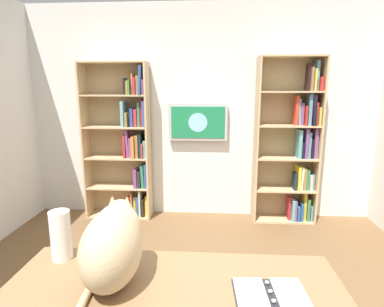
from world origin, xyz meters
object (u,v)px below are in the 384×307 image
at_px(bookshelf_left, 294,145).
at_px(open_binder, 270,293).
at_px(wall_mounted_tv, 198,122).
at_px(cat, 114,243).
at_px(paper_towel_roll, 61,235).
at_px(desk, 174,306).
at_px(bookshelf_right, 126,143).

xyz_separation_m(bookshelf_left, open_binder, (0.74, 2.58, -0.23)).
relative_size(wall_mounted_tv, open_binder, 2.19).
xyz_separation_m(cat, paper_towel_roll, (0.35, -0.18, -0.06)).
bearing_deg(desk, bookshelf_right, -69.97).
bearing_deg(bookshelf_right, open_binder, 118.12).
height_order(desk, paper_towel_roll, paper_towel_roll).
distance_m(bookshelf_left, bookshelf_right, 2.12).
xyz_separation_m(bookshelf_right, desk, (-0.93, 2.55, -0.35)).
relative_size(bookshelf_right, desk, 1.22).
distance_m(wall_mounted_tv, cat, 2.64).
relative_size(bookshelf_left, cat, 3.59).
bearing_deg(cat, wall_mounted_tv, -96.20).
xyz_separation_m(bookshelf_right, paper_towel_roll, (-0.28, 2.34, -0.11)).
height_order(cat, open_binder, cat).
xyz_separation_m(bookshelf_left, cat, (1.48, 2.52, -0.04)).
height_order(bookshelf_left, open_binder, bookshelf_left).
bearing_deg(desk, cat, -5.96).
bearing_deg(open_binder, desk, -3.93).
distance_m(cat, paper_towel_roll, 0.40).
height_order(bookshelf_left, desk, bookshelf_left).
distance_m(wall_mounted_tv, open_binder, 2.75).
height_order(wall_mounted_tv, paper_towel_roll, wall_mounted_tv).
bearing_deg(bookshelf_right, cat, 104.25).
bearing_deg(paper_towel_roll, cat, 153.02).
distance_m(wall_mounted_tv, desk, 2.70).
height_order(open_binder, paper_towel_roll, paper_towel_roll).
bearing_deg(cat, bookshelf_left, -120.47).
relative_size(desk, open_binder, 4.77).
height_order(bookshelf_left, bookshelf_right, bookshelf_left).
relative_size(open_binder, paper_towel_roll, 1.23).
distance_m(bookshelf_right, paper_towel_roll, 2.36).
bearing_deg(bookshelf_left, desk, 64.95).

